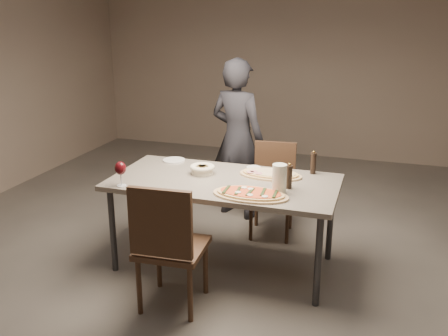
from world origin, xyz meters
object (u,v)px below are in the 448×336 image
(chair_far, at_px, (273,184))
(diner, at_px, (237,139))
(zucchini_pizza, at_px, (250,194))
(chair_near, at_px, (168,241))
(dining_table, at_px, (224,187))
(ham_pizza, at_px, (270,174))
(pepper_mill_left, at_px, (289,176))
(carafe, at_px, (279,179))
(bread_basket, at_px, (202,169))

(chair_far, xyz_separation_m, diner, (-0.44, 0.30, 0.32))
(zucchini_pizza, relative_size, chair_near, 0.59)
(dining_table, distance_m, zucchini_pizza, 0.41)
(ham_pizza, height_order, diner, diner)
(pepper_mill_left, height_order, chair_near, chair_near)
(carafe, xyz_separation_m, diner, (-0.69, 1.23, -0.05))
(chair_far, bearing_deg, zucchini_pizza, 87.65)
(pepper_mill_left, relative_size, chair_far, 0.23)
(chair_far, relative_size, diner, 0.53)
(pepper_mill_left, distance_m, carafe, 0.13)
(zucchini_pizza, height_order, chair_near, chair_near)
(chair_far, bearing_deg, diner, -39.32)
(bread_basket, xyz_separation_m, chair_far, (0.45, 0.68, -0.31))
(diner, bearing_deg, dining_table, 117.18)
(bread_basket, bearing_deg, chair_near, -86.10)
(chair_near, bearing_deg, carafe, 39.43)
(zucchini_pizza, height_order, chair_far, chair_far)
(ham_pizza, height_order, chair_far, chair_far)
(ham_pizza, distance_m, bread_basket, 0.56)
(pepper_mill_left, bearing_deg, chair_far, 110.02)
(dining_table, xyz_separation_m, diner, (-0.21, 1.07, 0.11))
(dining_table, relative_size, chair_far, 2.09)
(carafe, distance_m, diner, 1.41)
(zucchini_pizza, xyz_separation_m, bread_basket, (-0.51, 0.37, 0.03))
(zucchini_pizza, height_order, ham_pizza, zucchini_pizza)
(carafe, bearing_deg, chair_near, -136.86)
(ham_pizza, xyz_separation_m, chair_far, (-0.10, 0.56, -0.28))
(ham_pizza, height_order, chair_near, chair_near)
(zucchini_pizza, bearing_deg, chair_near, -157.61)
(ham_pizza, distance_m, diner, 1.01)
(carafe, bearing_deg, ham_pizza, 112.04)
(pepper_mill_left, bearing_deg, chair_near, -133.61)
(bread_basket, bearing_deg, carafe, -19.45)
(ham_pizza, bearing_deg, pepper_mill_left, -60.22)
(zucchini_pizza, height_order, bread_basket, bread_basket)
(chair_near, height_order, chair_far, chair_near)
(dining_table, height_order, pepper_mill_left, pepper_mill_left)
(bread_basket, distance_m, carafe, 0.74)
(zucchini_pizza, distance_m, chair_near, 0.69)
(ham_pizza, distance_m, chair_near, 1.11)
(bread_basket, xyz_separation_m, chair_near, (0.06, -0.84, -0.26))
(dining_table, height_order, chair_far, chair_far)
(chair_near, xyz_separation_m, diner, (-0.05, 1.82, 0.27))
(zucchini_pizza, xyz_separation_m, diner, (-0.50, 1.35, 0.04))
(bread_basket, distance_m, diner, 0.98)
(bread_basket, bearing_deg, dining_table, -22.88)
(chair_near, bearing_deg, bread_basket, 90.18)
(dining_table, xyz_separation_m, pepper_mill_left, (0.53, -0.03, 0.15))
(pepper_mill_left, xyz_separation_m, diner, (-0.74, 1.10, -0.04))
(zucchini_pizza, relative_size, carafe, 2.55)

